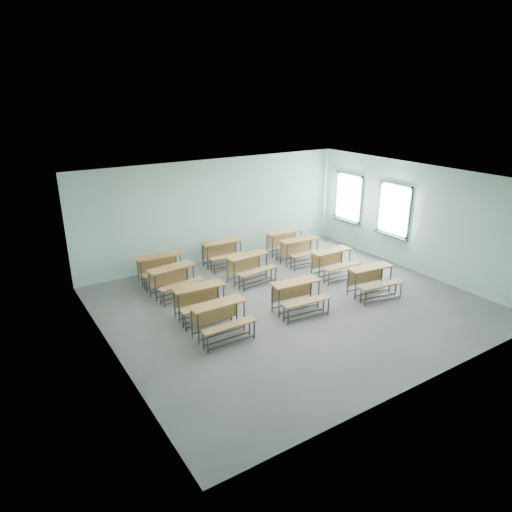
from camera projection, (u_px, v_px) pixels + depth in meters
The scene contains 12 objects.
room at pixel (295, 244), 11.20m from camera, with size 9.04×8.04×3.24m.
desk_unit_r0c0 at pixel (221, 315), 9.97m from camera, with size 1.24×0.84×0.78m.
desk_unit_r0c1 at pixel (298, 292), 11.10m from camera, with size 1.31×0.94×0.78m.
desk_unit_r0c2 at pixel (372, 277), 12.01m from camera, with size 1.34×0.99×0.78m.
desk_unit_r1c0 at pixel (201, 297), 10.83m from camera, with size 1.30×0.93×0.78m.
desk_unit_r1c2 at pixel (334, 259), 13.24m from camera, with size 1.26×0.86×0.78m.
desk_unit_r2c0 at pixel (174, 277), 12.00m from camera, with size 1.33×0.97×0.78m.
desk_unit_r2c1 at pixel (250, 264), 12.88m from camera, with size 1.31×0.94×0.78m.
desk_unit_r2c2 at pixel (301, 248), 14.23m from camera, with size 1.29×0.90×0.78m.
desk_unit_r3c0 at pixel (160, 265), 12.81m from camera, with size 1.28×0.90×0.78m.
desk_unit_r3c1 at pixel (224, 250), 14.02m from camera, with size 1.27×0.88×0.78m.
desk_unit_r3c2 at pixel (286, 239), 15.00m from camera, with size 1.25×0.84×0.78m.
Camera 1 is at (-6.44, -8.39, 5.18)m, focal length 32.00 mm.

